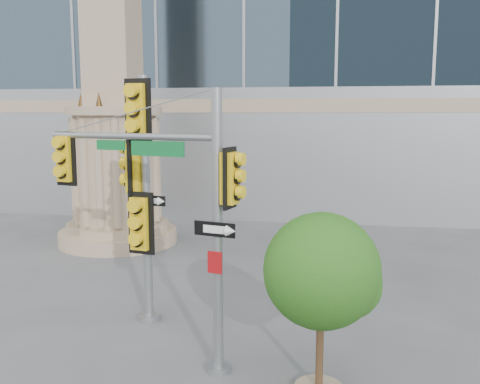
# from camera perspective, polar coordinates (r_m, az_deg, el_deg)

# --- Properties ---
(ground) EXTENTS (120.00, 120.00, 0.00)m
(ground) POSITION_cam_1_polar(r_m,az_deg,el_deg) (11.06, -1.23, -17.73)
(ground) COLOR #545456
(ground) RESTS_ON ground
(monument) EXTENTS (4.40, 4.40, 16.60)m
(monument) POSITION_cam_1_polar(r_m,az_deg,el_deg) (20.35, -13.31, 10.00)
(monument) COLOR tan
(monument) RESTS_ON ground
(main_signal_pole) EXTENTS (4.05, 1.33, 5.32)m
(main_signal_pole) POSITION_cam_1_polar(r_m,az_deg,el_deg) (10.16, -7.31, -0.59)
(main_signal_pole) COLOR slate
(main_signal_pole) RESTS_ON ground
(secondary_signal_pole) EXTENTS (0.99, 0.84, 5.71)m
(secondary_signal_pole) POSITION_cam_1_polar(r_m,az_deg,el_deg) (12.34, -10.56, 1.20)
(secondary_signal_pole) COLOR slate
(secondary_signal_pole) RESTS_ON ground
(street_tree) EXTENTS (2.06, 2.01, 3.21)m
(street_tree) POSITION_cam_1_polar(r_m,az_deg,el_deg) (9.38, 8.92, -8.79)
(street_tree) COLOR tan
(street_tree) RESTS_ON ground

